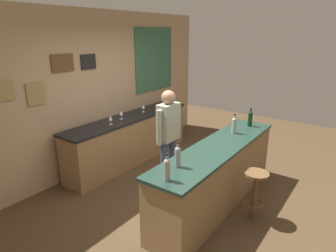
{
  "coord_description": "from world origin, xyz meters",
  "views": [
    {
      "loc": [
        -3.45,
        -2.04,
        2.42
      ],
      "look_at": [
        -0.03,
        0.45,
        1.05
      ],
      "focal_mm": 31.13,
      "sensor_mm": 36.0,
      "label": 1
    }
  ],
  "objects": [
    {
      "name": "wine_glass_c",
      "position": [
        0.79,
        1.65,
        1.01
      ],
      "size": [
        0.07,
        0.07,
        0.16
      ],
      "color": "silver",
      "rests_on": "side_counter"
    },
    {
      "name": "ground_plane",
      "position": [
        0.0,
        0.0,
        0.0
      ],
      "size": [
        10.0,
        10.0,
        0.0
      ],
      "primitive_type": "plane",
      "color": "#4C3823"
    },
    {
      "name": "wine_bottle_b",
      "position": [
        -0.89,
        -0.31,
        1.06
      ],
      "size": [
        0.07,
        0.07,
        0.31
      ],
      "color": "#999E99",
      "rests_on": "bar_counter"
    },
    {
      "name": "wine_bottle_d",
      "position": [
        1.1,
        -0.42,
        1.06
      ],
      "size": [
        0.07,
        0.07,
        0.31
      ],
      "color": "black",
      "rests_on": "bar_counter"
    },
    {
      "name": "wine_glass_a",
      "position": [
        -0.17,
        1.57,
        1.01
      ],
      "size": [
        0.07,
        0.07,
        0.16
      ],
      "color": "silver",
      "rests_on": "side_counter"
    },
    {
      "name": "back_wall",
      "position": [
        0.04,
        2.03,
        1.42
      ],
      "size": [
        6.0,
        0.09,
        2.8
      ],
      "color": "tan",
      "rests_on": "ground_plane"
    },
    {
      "name": "wine_bottle_c",
      "position": [
        0.61,
        -0.35,
        1.06
      ],
      "size": [
        0.07,
        0.07,
        0.31
      ],
      "color": "#999E99",
      "rests_on": "bar_counter"
    },
    {
      "name": "bartender",
      "position": [
        -0.09,
        0.39,
        0.94
      ],
      "size": [
        0.52,
        0.21,
        1.62
      ],
      "color": "#384766",
      "rests_on": "ground_plane"
    },
    {
      "name": "wine_bottle_a",
      "position": [
        -1.23,
        -0.41,
        1.06
      ],
      "size": [
        0.07,
        0.07,
        0.31
      ],
      "color": "#999E99",
      "rests_on": "bar_counter"
    },
    {
      "name": "bar_stool",
      "position": [
        -0.02,
        -0.97,
        0.46
      ],
      "size": [
        0.32,
        0.32,
        0.68
      ],
      "color": "brown",
      "rests_on": "ground_plane"
    },
    {
      "name": "wine_glass_b",
      "position": [
        0.18,
        1.66,
        1.01
      ],
      "size": [
        0.07,
        0.07,
        0.16
      ],
      "color": "silver",
      "rests_on": "side_counter"
    },
    {
      "name": "bar_counter",
      "position": [
        0.0,
        -0.4,
        0.46
      ],
      "size": [
        2.77,
        0.6,
        0.92
      ],
      "color": "olive",
      "rests_on": "ground_plane"
    },
    {
      "name": "side_counter",
      "position": [
        0.4,
        1.65,
        0.45
      ],
      "size": [
        2.9,
        0.56,
        0.9
      ],
      "color": "olive",
      "rests_on": "ground_plane"
    }
  ]
}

